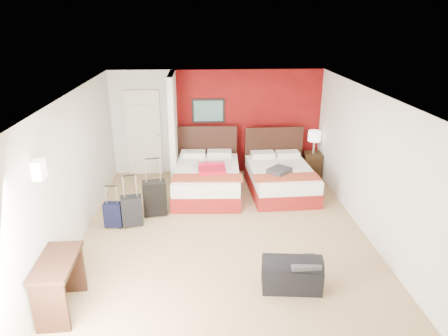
{
  "coord_description": "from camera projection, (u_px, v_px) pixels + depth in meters",
  "views": [
    {
      "loc": [
        -0.39,
        -6.27,
        3.67
      ],
      "look_at": [
        0.03,
        0.8,
        1.0
      ],
      "focal_mm": 32.6,
      "sensor_mm": 36.0,
      "label": 1
    }
  ],
  "objects": [
    {
      "name": "ground",
      "position": [
        225.0,
        237.0,
        7.17
      ],
      "size": [
        6.5,
        6.5,
        0.0
      ],
      "primitive_type": "plane",
      "color": "tan",
      "rests_on": "ground"
    },
    {
      "name": "room_walls",
      "position": [
        149.0,
        146.0,
        7.97
      ],
      "size": [
        5.02,
        6.52,
        2.5
      ],
      "color": "silver",
      "rests_on": "ground"
    },
    {
      "name": "red_accent_panel",
      "position": [
        248.0,
        122.0,
        9.79
      ],
      "size": [
        3.5,
        0.04,
        2.5
      ],
      "primitive_type": "cube",
      "color": "maroon",
      "rests_on": "ground"
    },
    {
      "name": "partition_wall",
      "position": [
        173.0,
        130.0,
        9.11
      ],
      "size": [
        0.12,
        1.2,
        2.5
      ],
      "primitive_type": "cube",
      "color": "silver",
      "rests_on": "ground"
    },
    {
      "name": "entry_door",
      "position": [
        144.0,
        133.0,
        9.7
      ],
      "size": [
        0.82,
        0.06,
        2.05
      ],
      "primitive_type": "cube",
      "color": "silver",
      "rests_on": "ground"
    },
    {
      "name": "bed_left",
      "position": [
        207.0,
        181.0,
        8.82
      ],
      "size": [
        1.49,
        2.05,
        0.59
      ],
      "primitive_type": "cube",
      "rotation": [
        0.0,
        0.0,
        -0.05
      ],
      "color": "silver",
      "rests_on": "ground"
    },
    {
      "name": "bed_right",
      "position": [
        281.0,
        180.0,
        8.9
      ],
      "size": [
        1.4,
        1.94,
        0.57
      ],
      "primitive_type": "cube",
      "rotation": [
        0.0,
        0.0,
        0.04
      ],
      "color": "white",
      "rests_on": "ground"
    },
    {
      "name": "red_suitcase_open",
      "position": [
        212.0,
        167.0,
        8.61
      ],
      "size": [
        0.59,
        0.79,
        0.1
      ],
      "primitive_type": "cube",
      "rotation": [
        0.0,
        0.0,
        0.05
      ],
      "color": "red",
      "rests_on": "bed_left"
    },
    {
      "name": "jacket_bundle",
      "position": [
        279.0,
        171.0,
        8.49
      ],
      "size": [
        0.57,
        0.57,
        0.11
      ],
      "primitive_type": "cube",
      "rotation": [
        0.0,
        0.0,
        0.78
      ],
      "color": "#3C3C41",
      "rests_on": "bed_right"
    },
    {
      "name": "nightstand",
      "position": [
        312.0,
        164.0,
        9.82
      ],
      "size": [
        0.46,
        0.46,
        0.58
      ],
      "primitive_type": "cube",
      "rotation": [
        0.0,
        0.0,
        -0.11
      ],
      "color": "#2F1F0F",
      "rests_on": "ground"
    },
    {
      "name": "table_lamp",
      "position": [
        314.0,
        142.0,
        9.62
      ],
      "size": [
        0.31,
        0.31,
        0.54
      ],
      "primitive_type": "cylinder",
      "rotation": [
        0.0,
        0.0,
        -0.02
      ],
      "color": "beige",
      "rests_on": "nightstand"
    },
    {
      "name": "suitcase_black",
      "position": [
        155.0,
        199.0,
        7.86
      ],
      "size": [
        0.49,
        0.35,
        0.67
      ],
      "primitive_type": "cube",
      "rotation": [
        0.0,
        0.0,
        0.18
      ],
      "color": "black",
      "rests_on": "ground"
    },
    {
      "name": "suitcase_charcoal",
      "position": [
        132.0,
        212.0,
        7.48
      ],
      "size": [
        0.41,
        0.3,
        0.55
      ],
      "primitive_type": "cube",
      "rotation": [
        0.0,
        0.0,
        0.19
      ],
      "color": "black",
      "rests_on": "ground"
    },
    {
      "name": "suitcase_navy",
      "position": [
        114.0,
        216.0,
        7.44
      ],
      "size": [
        0.34,
        0.22,
        0.45
      ],
      "primitive_type": "cube",
      "rotation": [
        0.0,
        0.0,
        -0.09
      ],
      "color": "black",
      "rests_on": "ground"
    },
    {
      "name": "duffel_bag",
      "position": [
        292.0,
        275.0,
        5.78
      ],
      "size": [
        0.87,
        0.53,
        0.42
      ],
      "primitive_type": "cube",
      "rotation": [
        0.0,
        0.0,
        -0.11
      ],
      "color": "black",
      "rests_on": "ground"
    },
    {
      "name": "jacket_draped",
      "position": [
        304.0,
        262.0,
        5.65
      ],
      "size": [
        0.42,
        0.36,
        0.06
      ],
      "primitive_type": "cube",
      "rotation": [
        0.0,
        0.0,
        0.03
      ],
      "color": "#3C3C41",
      "rests_on": "duffel_bag"
    },
    {
      "name": "desk",
      "position": [
        60.0,
        286.0,
        5.26
      ],
      "size": [
        0.49,
        0.94,
        0.77
      ],
      "primitive_type": "cube",
      "rotation": [
        0.0,
        0.0,
        0.03
      ],
      "color": "black",
      "rests_on": "ground"
    }
  ]
}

